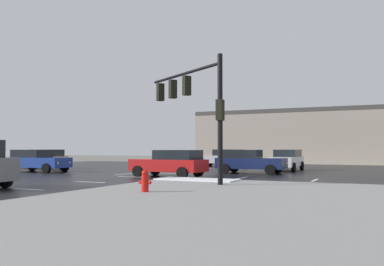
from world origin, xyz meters
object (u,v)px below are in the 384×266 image
sedan_white (286,159)px  sedan_tan (41,158)px  traffic_signal_mast (194,98)px  fire_hydrant (145,181)px  sedan_navy (248,161)px  sedan_blue (37,160)px  sedan_silver (223,158)px  sedan_red (171,163)px

sedan_white → sedan_tan: size_ratio=1.00×
traffic_signal_mast → fire_hydrant: (0.38, -5.00, -3.54)m
sedan_white → sedan_navy: same height
fire_hydrant → sedan_blue: 17.44m
sedan_blue → sedan_silver: size_ratio=1.01×
sedan_silver → sedan_tan: 15.79m
sedan_red → sedan_tan: 15.38m
sedan_red → sedan_white: (4.58, 10.08, 0.00)m
sedan_blue → sedan_silver: bearing=55.0°
sedan_silver → sedan_tan: size_ratio=0.99×
sedan_white → sedan_tan: bearing=-73.5°
sedan_blue → sedan_navy: size_ratio=1.00×
sedan_silver → fire_hydrant: bearing=103.9°
sedan_silver → sedan_tan: (-12.61, -9.51, 0.00)m
sedan_silver → sedan_red: same height
fire_hydrant → sedan_silver: bearing=104.0°
fire_hydrant → sedan_navy: bearing=92.1°
sedan_silver → sedan_blue: bearing=56.1°
traffic_signal_mast → sedan_tan: traffic_signal_mast is taller
sedan_tan → sedan_silver: bearing=-144.1°
sedan_navy → sedan_white: bearing=74.1°
sedan_white → sedan_silver: bearing=-120.6°
sedan_tan → sedan_navy: same height
sedan_tan → sedan_blue: bearing=130.9°
sedan_silver → sedan_red: size_ratio=0.98×
sedan_navy → sedan_red: bearing=-120.3°
sedan_blue → sedan_navy: 14.94m
fire_hydrant → sedan_silver: (-5.69, 22.82, 0.32)m
sedan_white → sedan_tan: same height
sedan_red → sedan_tan: size_ratio=1.02×
fire_hydrant → sedan_white: size_ratio=0.17×
traffic_signal_mast → sedan_red: traffic_signal_mast is taller
sedan_silver → sedan_navy: (5.18, -8.90, 0.00)m
traffic_signal_mast → sedan_white: 14.24m
sedan_tan → traffic_signal_mast: bearing=154.0°
sedan_white → traffic_signal_mast: bearing=-5.0°
traffic_signal_mast → sedan_white: (1.34, 13.81, -3.23)m
sedan_red → sedan_navy: 6.06m
traffic_signal_mast → fire_hydrant: 6.14m
sedan_tan → sedan_navy: 17.81m
sedan_tan → sedan_navy: size_ratio=1.00×
fire_hydrant → sedan_blue: size_ratio=0.17×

